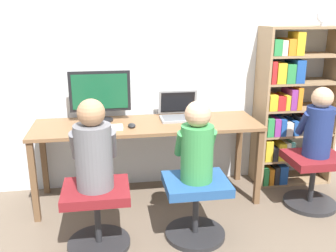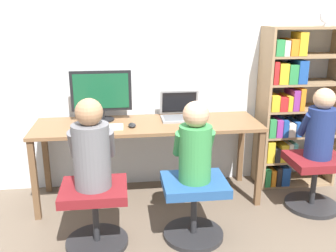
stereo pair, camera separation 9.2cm
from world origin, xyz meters
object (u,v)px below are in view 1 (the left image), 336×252
(desktop_monitor, at_px, (100,95))
(person_at_monitor, at_px, (93,149))
(person_at_laptop, at_px, (197,145))
(person_near_shelf, at_px, (319,125))
(desk_clock, at_px, (325,16))
(keyboard, at_px, (99,128))
(office_chair_right, at_px, (196,203))
(office_chair_side, at_px, (313,176))
(bookshelf, at_px, (288,110))
(laptop, at_px, (180,113))
(office_chair_left, at_px, (97,211))

(desktop_monitor, bearing_deg, person_at_monitor, -93.03)
(person_at_laptop, bearing_deg, person_near_shelf, 15.68)
(desk_clock, bearing_deg, desktop_monitor, 177.49)
(keyboard, distance_m, office_chair_right, 1.03)
(person_at_monitor, relative_size, office_chair_side, 1.35)
(person_at_monitor, bearing_deg, bookshelf, 24.28)
(person_at_monitor, relative_size, person_near_shelf, 1.07)
(office_chair_right, bearing_deg, desk_clock, 29.22)
(bookshelf, distance_m, office_chair_side, 0.70)
(office_chair_right, height_order, person_near_shelf, person_near_shelf)
(desktop_monitor, relative_size, person_at_monitor, 0.84)
(laptop, relative_size, office_chair_side, 0.76)
(office_chair_left, relative_size, desk_clock, 2.87)
(bookshelf, relative_size, desk_clock, 9.30)
(person_at_laptop, relative_size, bookshelf, 0.39)
(office_chair_left, height_order, person_at_laptop, person_at_laptop)
(person_near_shelf, bearing_deg, office_chair_right, -164.15)
(person_at_monitor, distance_m, office_chair_side, 1.98)
(office_chair_right, relative_size, person_at_laptop, 0.80)
(keyboard, xyz_separation_m, office_chair_side, (1.87, -0.25, -0.46))
(desk_clock, bearing_deg, person_at_monitor, -160.10)
(keyboard, bearing_deg, office_chair_side, -7.73)
(laptop, height_order, office_chair_side, laptop)
(bookshelf, bearing_deg, keyboard, -172.05)
(office_chair_left, bearing_deg, office_chair_right, 0.82)
(desktop_monitor, height_order, desk_clock, desk_clock)
(desktop_monitor, height_order, person_at_laptop, desktop_monitor)
(laptop, xyz_separation_m, person_at_monitor, (-0.77, -0.82, -0.01))
(desk_clock, height_order, office_chair_side, desk_clock)
(desktop_monitor, height_order, office_chair_left, desktop_monitor)
(desk_clock, xyz_separation_m, person_near_shelf, (-0.19, -0.42, -0.89))
(person_at_monitor, bearing_deg, office_chair_side, 9.83)
(desktop_monitor, xyz_separation_m, office_chair_side, (1.85, -0.51, -0.69))
(person_near_shelf, bearing_deg, office_chair_left, -169.92)
(keyboard, distance_m, desk_clock, 2.26)
(office_chair_right, relative_size, person_at_monitor, 0.74)
(desktop_monitor, relative_size, keyboard, 1.33)
(person_at_laptop, bearing_deg, desktop_monitor, 130.08)
(office_chair_left, relative_size, office_chair_right, 1.00)
(person_at_monitor, bearing_deg, desk_clock, 19.90)
(keyboard, height_order, desk_clock, desk_clock)
(keyboard, distance_m, office_chair_side, 1.94)
(keyboard, distance_m, person_near_shelf, 1.89)
(keyboard, relative_size, office_chair_right, 0.85)
(keyboard, bearing_deg, desktop_monitor, 85.30)
(desk_clock, distance_m, office_chair_side, 1.45)
(desktop_monitor, relative_size, office_chair_side, 1.13)
(office_chair_side, bearing_deg, laptop, 156.53)
(keyboard, bearing_deg, person_at_monitor, -92.28)
(bookshelf, bearing_deg, person_at_laptop, -143.36)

